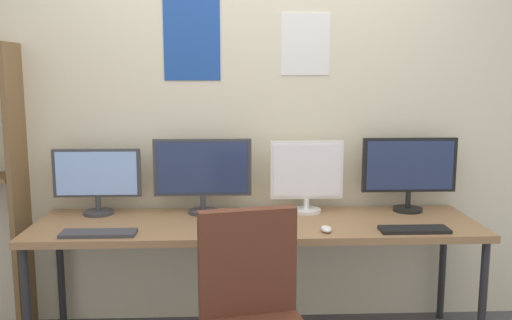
# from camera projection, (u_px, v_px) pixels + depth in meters

# --- Properties ---
(wall_back) EXTENTS (4.93, 0.11, 2.60)m
(wall_back) POSITION_uv_depth(u_px,v_px,m) (253.00, 118.00, 3.51)
(wall_back) COLOR beige
(wall_back) RESTS_ON ground_plane
(desk) EXTENTS (2.53, 0.68, 0.74)m
(desk) POSITION_uv_depth(u_px,v_px,m) (256.00, 230.00, 3.19)
(desk) COLOR #936D47
(desk) RESTS_ON ground_plane
(monitor_far_left) EXTENTS (0.52, 0.18, 0.40)m
(monitor_far_left) POSITION_uv_depth(u_px,v_px,m) (97.00, 178.00, 3.31)
(monitor_far_left) COLOR #38383D
(monitor_far_left) RESTS_ON desk
(monitor_center_left) EXTENTS (0.59, 0.18, 0.45)m
(monitor_center_left) POSITION_uv_depth(u_px,v_px,m) (203.00, 172.00, 3.34)
(monitor_center_left) COLOR #38383D
(monitor_center_left) RESTS_ON desk
(monitor_center_right) EXTENTS (0.44, 0.18, 0.44)m
(monitor_center_right) POSITION_uv_depth(u_px,v_px,m) (307.00, 175.00, 3.37)
(monitor_center_right) COLOR silver
(monitor_center_right) RESTS_ON desk
(monitor_far_right) EXTENTS (0.58, 0.18, 0.45)m
(monitor_far_right) POSITION_uv_depth(u_px,v_px,m) (409.00, 169.00, 3.39)
(monitor_far_right) COLOR black
(monitor_far_right) RESTS_ON desk
(keyboard_left) EXTENTS (0.39, 0.13, 0.02)m
(keyboard_left) POSITION_uv_depth(u_px,v_px,m) (99.00, 233.00, 2.92)
(keyboard_left) COLOR #38383D
(keyboard_left) RESTS_ON desk
(keyboard_center) EXTENTS (0.34, 0.13, 0.02)m
(keyboard_center) POSITION_uv_depth(u_px,v_px,m) (258.00, 231.00, 2.95)
(keyboard_center) COLOR silver
(keyboard_center) RESTS_ON desk
(keyboard_right) EXTENTS (0.37, 0.13, 0.02)m
(keyboard_right) POSITION_uv_depth(u_px,v_px,m) (414.00, 229.00, 2.99)
(keyboard_right) COLOR black
(keyboard_right) RESTS_ON desk
(computer_mouse) EXTENTS (0.06, 0.10, 0.03)m
(computer_mouse) POSITION_uv_depth(u_px,v_px,m) (326.00, 229.00, 2.98)
(computer_mouse) COLOR silver
(computer_mouse) RESTS_ON desk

